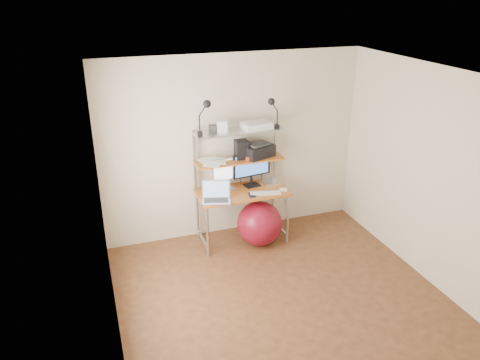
% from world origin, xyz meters
% --- Properties ---
extents(room, '(3.60, 3.60, 3.60)m').
position_xyz_m(room, '(0.00, 0.00, 1.25)').
color(room, brown).
rests_on(room, ground).
extents(computer_desk, '(1.20, 0.60, 1.57)m').
position_xyz_m(computer_desk, '(0.00, 1.50, 0.96)').
color(computer_desk, '#C46726').
rests_on(computer_desk, ground).
extents(desktop, '(1.20, 0.60, 0.00)m').
position_xyz_m(desktop, '(0.00, 1.44, 0.74)').
color(desktop, '#C46726').
rests_on(desktop, computer_desk).
extents(mid_shelf, '(1.18, 0.34, 0.00)m').
position_xyz_m(mid_shelf, '(0.00, 1.57, 1.15)').
color(mid_shelf, '#C46726').
rests_on(mid_shelf, computer_desk).
extents(top_shelf, '(1.18, 0.34, 0.00)m').
position_xyz_m(top_shelf, '(0.00, 1.57, 1.55)').
color(top_shelf, '#B3B4B8').
rests_on(top_shelf, computer_desk).
extents(floor, '(3.60, 3.60, 0.00)m').
position_xyz_m(floor, '(0.00, 0.00, 0.00)').
color(floor, brown).
rests_on(floor, ground).
extents(wall_outlet, '(0.08, 0.01, 0.12)m').
position_xyz_m(wall_outlet, '(0.85, 1.79, 0.30)').
color(wall_outlet, silver).
rests_on(wall_outlet, room).
extents(monitor_silver, '(0.42, 0.18, 0.47)m').
position_xyz_m(monitor_silver, '(-0.17, 1.60, 0.99)').
color(monitor_silver, '#B0B0B5').
rests_on(monitor_silver, desktop).
extents(monitor_black, '(0.55, 0.18, 0.55)m').
position_xyz_m(monitor_black, '(0.19, 1.59, 1.02)').
color(monitor_black, black).
rests_on(monitor_black, desktop).
extents(laptop, '(0.43, 0.38, 0.32)m').
position_xyz_m(laptop, '(-0.40, 1.30, 0.79)').
color(laptop, silver).
rests_on(laptop, desktop).
extents(keyboard, '(0.42, 0.20, 0.01)m').
position_xyz_m(keyboard, '(0.26, 1.28, 0.75)').
color(keyboard, silver).
rests_on(keyboard, desktop).
extents(mouse, '(0.11, 0.09, 0.03)m').
position_xyz_m(mouse, '(0.53, 1.29, 0.75)').
color(mouse, silver).
rests_on(mouse, desktop).
extents(mac_mini, '(0.22, 0.22, 0.04)m').
position_xyz_m(mac_mini, '(0.45, 1.55, 0.76)').
color(mac_mini, silver).
rests_on(mac_mini, desktop).
extents(phone, '(0.10, 0.16, 0.01)m').
position_xyz_m(phone, '(0.08, 1.28, 0.75)').
color(phone, black).
rests_on(phone, desktop).
extents(printer, '(0.46, 0.38, 0.19)m').
position_xyz_m(printer, '(0.27, 1.58, 1.24)').
color(printer, black).
rests_on(printer, mid_shelf).
extents(nas_cube, '(0.17, 0.17, 0.24)m').
position_xyz_m(nas_cube, '(0.04, 1.60, 1.27)').
color(nas_cube, black).
rests_on(nas_cube, mid_shelf).
extents(red_box, '(0.20, 0.16, 0.05)m').
position_xyz_m(red_box, '(0.16, 1.50, 1.18)').
color(red_box, '#B7371D').
rests_on(red_box, mid_shelf).
extents(scanner, '(0.39, 0.28, 0.10)m').
position_xyz_m(scanner, '(0.24, 1.55, 1.60)').
color(scanner, silver).
rests_on(scanner, top_shelf).
extents(box_white, '(0.14, 0.13, 0.15)m').
position_xyz_m(box_white, '(-0.24, 1.54, 1.63)').
color(box_white, silver).
rests_on(box_white, top_shelf).
extents(box_grey, '(0.11, 0.11, 0.10)m').
position_xyz_m(box_grey, '(-0.35, 1.58, 1.60)').
color(box_grey, '#313133').
rests_on(box_grey, top_shelf).
extents(clip_lamp_left, '(0.18, 0.10, 0.45)m').
position_xyz_m(clip_lamp_left, '(-0.46, 1.49, 1.88)').
color(clip_lamp_left, black).
rests_on(clip_lamp_left, top_shelf).
extents(clip_lamp_right, '(0.16, 0.09, 0.41)m').
position_xyz_m(clip_lamp_right, '(0.42, 1.48, 1.85)').
color(clip_lamp_right, black).
rests_on(clip_lamp_right, top_shelf).
extents(exercise_ball, '(0.61, 0.61, 0.61)m').
position_xyz_m(exercise_ball, '(0.19, 1.27, 0.31)').
color(exercise_ball, maroon).
rests_on(exercise_ball, floor).
extents(paper_stack, '(0.40, 0.41, 0.02)m').
position_xyz_m(paper_stack, '(-0.37, 1.57, 1.16)').
color(paper_stack, white).
rests_on(paper_stack, mid_shelf).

